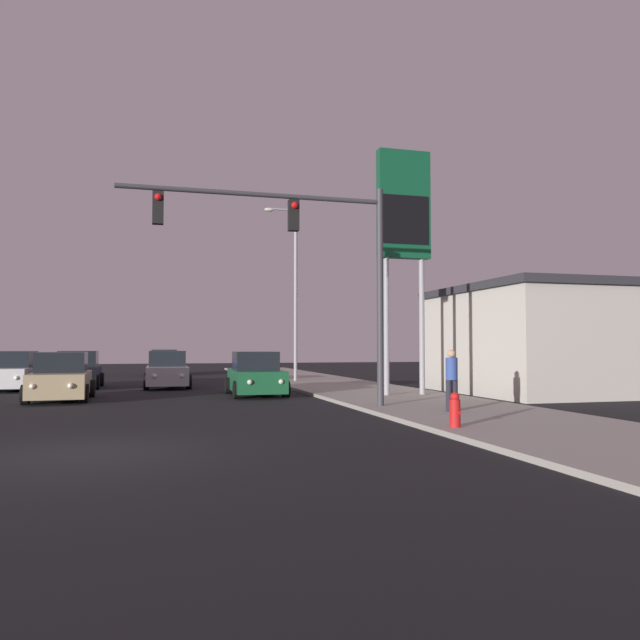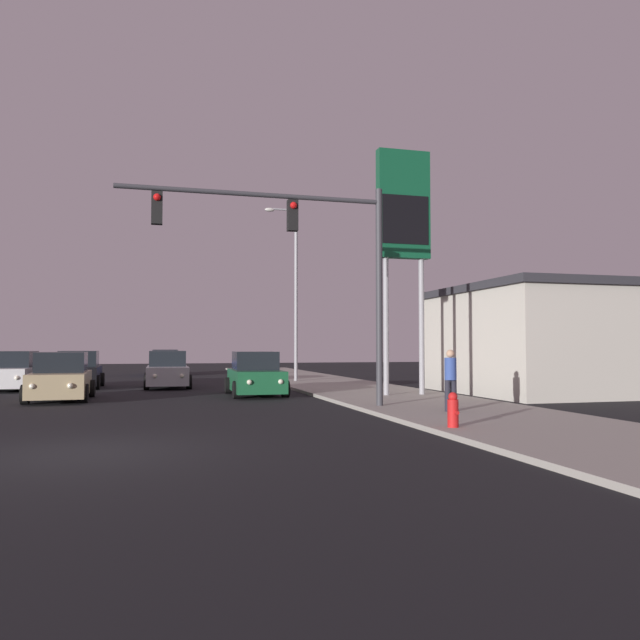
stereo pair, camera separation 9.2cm
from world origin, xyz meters
name	(u,v)px [view 2 (the right image)]	position (x,y,z in m)	size (l,w,h in m)	color
ground_plane	(82,453)	(0.00, 0.00, 0.00)	(120.00, 120.00, 0.00)	black
sidewalk_right	(385,396)	(9.50, 10.00, 0.06)	(5.00, 60.00, 0.12)	#9E998E
building_gas_station	(576,340)	(18.00, 10.26, 2.16)	(10.30, 8.30, 4.30)	beige
car_silver	(167,371)	(1.84, 17.71, 0.76)	(2.04, 4.32, 1.68)	#B7B7BC
car_tan	(61,378)	(-1.90, 11.67, 0.76)	(2.04, 4.34, 1.68)	tan
car_blue	(165,363)	(1.95, 31.01, 0.76)	(2.04, 4.34, 1.68)	navy
car_white	(13,372)	(-4.60, 17.62, 0.76)	(2.04, 4.33, 1.68)	silver
car_black	(79,371)	(-2.04, 18.33, 0.76)	(2.04, 4.33, 1.68)	black
car_green	(255,375)	(5.02, 12.17, 0.76)	(2.04, 4.34, 1.68)	#195933
traffic_light_mast	(307,248)	(5.50, 5.79, 4.75)	(7.71, 0.36, 6.50)	#38383D
street_lamp	(294,284)	(8.18, 19.64, 5.12)	(1.74, 0.24, 9.00)	#99999E
gas_station_sign	(403,218)	(10.07, 9.50, 6.62)	(2.00, 0.42, 9.00)	#99999E
fire_hydrant	(453,410)	(7.51, 0.67, 0.49)	(0.24, 0.34, 0.76)	red
pedestrian_on_sidewalk	(451,378)	(8.98, 3.69, 1.03)	(0.34, 0.32, 1.67)	#23232D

